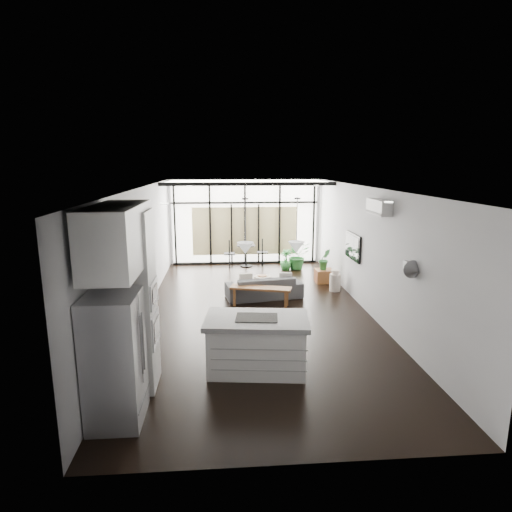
{
  "coord_description": "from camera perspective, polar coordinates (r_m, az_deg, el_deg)",
  "views": [
    {
      "loc": [
        -0.75,
        -9.14,
        3.3
      ],
      "look_at": [
        0.0,
        0.3,
        1.25
      ],
      "focal_mm": 30.0,
      "sensor_mm": 36.0,
      "label": 1
    }
  ],
  "objects": [
    {
      "name": "floor",
      "position": [
        9.74,
        0.14,
        -7.58
      ],
      "size": [
        5.0,
        10.0,
        0.0
      ],
      "primitive_type": "cube",
      "color": "black",
      "rests_on": "ground"
    },
    {
      "name": "ceiling",
      "position": [
        9.18,
        0.15,
        9.1
      ],
      "size": [
        5.0,
        10.0,
        0.0
      ],
      "primitive_type": "cube",
      "color": "white",
      "rests_on": "ground"
    },
    {
      "name": "wall_left",
      "position": [
        9.5,
        -15.07,
        0.25
      ],
      "size": [
        0.02,
        10.0,
        2.8
      ],
      "primitive_type": "cube",
      "color": "silver",
      "rests_on": "ground"
    },
    {
      "name": "wall_right",
      "position": [
        9.88,
        14.75,
        0.73
      ],
      "size": [
        0.02,
        10.0,
        2.8
      ],
      "primitive_type": "cube",
      "color": "silver",
      "rests_on": "ground"
    },
    {
      "name": "wall_back",
      "position": [
        14.28,
        -1.49,
        4.57
      ],
      "size": [
        5.0,
        0.02,
        2.8
      ],
      "primitive_type": "cube",
      "color": "silver",
      "rests_on": "ground"
    },
    {
      "name": "wall_front",
      "position": [
        4.61,
        5.33,
        -12.16
      ],
      "size": [
        5.0,
        0.02,
        2.8
      ],
      "primitive_type": "cube",
      "color": "silver",
      "rests_on": "ground"
    },
    {
      "name": "glazing",
      "position": [
        14.17,
        -1.47,
        4.51
      ],
      "size": [
        5.0,
        0.2,
        2.8
      ],
      "primitive_type": "cube",
      "color": "black",
      "rests_on": "ground"
    },
    {
      "name": "skylight",
      "position": [
        13.17,
        -1.29,
        9.91
      ],
      "size": [
        4.7,
        1.9,
        0.06
      ],
      "primitive_type": "cube",
      "color": "white",
      "rests_on": "ceiling"
    },
    {
      "name": "neighbour_building",
      "position": [
        14.28,
        -1.48,
        3.35
      ],
      "size": [
        3.5,
        0.02,
        1.6
      ],
      "primitive_type": "cube",
      "color": "#CCC183",
      "rests_on": "ground"
    },
    {
      "name": "island",
      "position": [
        7.04,
        0.09,
        -11.67
      ],
      "size": [
        1.74,
        1.16,
        0.9
      ],
      "primitive_type": "cube",
      "rotation": [
        0.0,
        0.0,
        -0.12
      ],
      "color": "silver",
      "rests_on": "floor"
    },
    {
      "name": "cooktop",
      "position": [
        6.87,
        0.09,
        -8.2
      ],
      "size": [
        0.71,
        0.52,
        0.01
      ],
      "primitive_type": "cube",
      "rotation": [
        0.0,
        0.0,
        -0.12
      ],
      "color": "black",
      "rests_on": "island"
    },
    {
      "name": "fridge",
      "position": [
        5.9,
        -18.31,
        -12.91
      ],
      "size": [
        0.66,
        0.83,
        1.71
      ],
      "primitive_type": "cube",
      "color": "#A7A7AC",
      "rests_on": "floor"
    },
    {
      "name": "appliance_column",
      "position": [
        6.53,
        -16.47,
        -5.84
      ],
      "size": [
        0.69,
        0.72,
        2.66
      ],
      "primitive_type": "cube",
      "color": "silver",
      "rests_on": "floor"
    },
    {
      "name": "upper_cabinets",
      "position": [
        5.88,
        -17.98,
        2.31
      ],
      "size": [
        0.62,
        1.75,
        0.86
      ],
      "primitive_type": "cube",
      "color": "silver",
      "rests_on": "wall_left"
    },
    {
      "name": "pendant_left",
      "position": [
        6.62,
        -1.43,
        1.07
      ],
      "size": [
        0.26,
        0.26,
        0.18
      ],
      "primitive_type": "cone",
      "color": "white",
      "rests_on": "ceiling"
    },
    {
      "name": "pendant_right",
      "position": [
        6.71,
        5.4,
        1.17
      ],
      "size": [
        0.26,
        0.26,
        0.18
      ],
      "primitive_type": "cone",
      "color": "white",
      "rests_on": "ceiling"
    },
    {
      "name": "sofa",
      "position": [
        10.71,
        1.06,
        -3.67
      ],
      "size": [
        1.95,
        0.86,
        0.74
      ],
      "primitive_type": "imported",
      "rotation": [
        0.0,
        0.0,
        3.31
      ],
      "color": "#464648",
      "rests_on": "floor"
    },
    {
      "name": "console_bench",
      "position": [
        10.14,
        0.63,
        -5.41
      ],
      "size": [
        1.48,
        0.72,
        0.46
      ],
      "primitive_type": "cube",
      "rotation": [
        0.0,
        0.0,
        -0.27
      ],
      "color": "brown",
      "rests_on": "floor"
    },
    {
      "name": "pouf",
      "position": [
        11.48,
        0.83,
        -3.56
      ],
      "size": [
        0.54,
        0.54,
        0.36
      ],
      "primitive_type": "cylinder",
      "rotation": [
        0.0,
        0.0,
        0.25
      ],
      "color": "beige",
      "rests_on": "floor"
    },
    {
      "name": "crate",
      "position": [
        12.29,
        9.05,
        -2.63
      ],
      "size": [
        0.49,
        0.49,
        0.37
      ],
      "primitive_type": "cube",
      "rotation": [
        0.0,
        0.0,
        0.0
      ],
      "color": "brown",
      "rests_on": "floor"
    },
    {
      "name": "plant_tall",
      "position": [
        13.67,
        5.49,
        -0.35
      ],
      "size": [
        1.08,
        1.12,
        0.68
      ],
      "primitive_type": "imported",
      "rotation": [
        0.0,
        0.0,
        0.44
      ],
      "color": "#286D2E",
      "rests_on": "floor"
    },
    {
      "name": "plant_med",
      "position": [
        13.53,
        3.98,
        -1.13
      ],
      "size": [
        0.65,
        0.75,
        0.37
      ],
      "primitive_type": "imported",
      "rotation": [
        0.0,
        0.0,
        -0.53
      ],
      "color": "#286D2E",
      "rests_on": "floor"
    },
    {
      "name": "plant_crate",
      "position": [
        12.21,
        9.1,
        -1.19
      ],
      "size": [
        0.44,
        0.66,
        0.27
      ],
      "primitive_type": "imported",
      "rotation": [
        0.0,
        0.0,
        0.19
      ],
      "color": "#286D2E",
      "rests_on": "crate"
    },
    {
      "name": "milk_can",
      "position": [
        11.48,
        10.5,
        -3.22
      ],
      "size": [
        0.32,
        0.32,
        0.57
      ],
      "primitive_type": "cylinder",
      "rotation": [
        0.0,
        0.0,
        -0.11
      ],
      "color": "beige",
      "rests_on": "floor"
    },
    {
      "name": "bistro_set",
      "position": [
        13.96,
        -1.33,
        -0.01
      ],
      "size": [
        1.51,
        0.78,
        0.69
      ],
      "primitive_type": "cube",
      "rotation": [
        0.0,
        0.0,
        0.15
      ],
      "color": "black",
      "rests_on": "floor"
    },
    {
      "name": "tv",
      "position": [
        10.82,
        12.8,
        1.26
      ],
      "size": [
        0.05,
        1.1,
        0.65
      ],
      "primitive_type": "cube",
      "color": "black",
      "rests_on": "wall_right"
    },
    {
      "name": "ac_unit",
      "position": [
        8.95,
        16.06,
        6.29
      ],
      "size": [
        0.22,
        0.9,
        0.3
      ],
      "primitive_type": "cube",
      "color": "silver",
      "rests_on": "wall_right"
    },
    {
      "name": "framed_art",
      "position": [
        8.98,
        -15.5,
        0.53
      ],
      "size": [
        0.04,
        0.7,
        0.9
      ],
      "primitive_type": "cube",
      "color": "black",
      "rests_on": "wall_left"
    }
  ]
}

